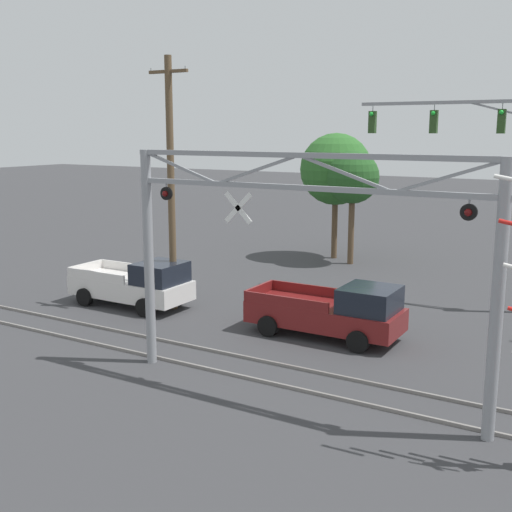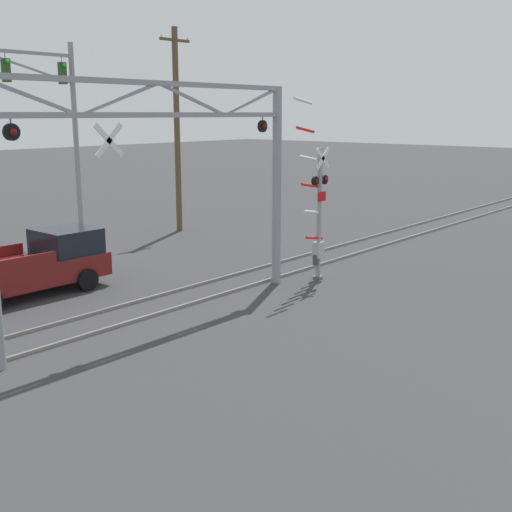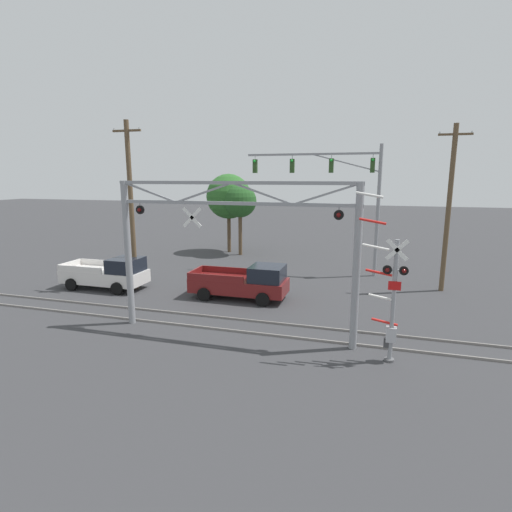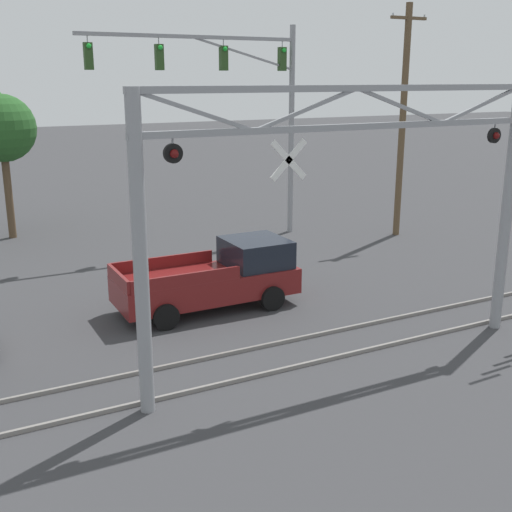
% 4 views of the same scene
% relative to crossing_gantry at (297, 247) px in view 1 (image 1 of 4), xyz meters
% --- Properties ---
extents(rail_track_near, '(80.00, 0.08, 0.10)m').
position_rel_crossing_gantry_xyz_m(rail_track_near, '(0.01, 0.28, -4.07)').
color(rail_track_near, gray).
rests_on(rail_track_near, ground_plane).
extents(rail_track_far, '(80.00, 0.08, 0.10)m').
position_rel_crossing_gantry_xyz_m(rail_track_far, '(0.01, 1.72, -4.07)').
color(rail_track_far, gray).
rests_on(rail_track_far, ground_plane).
extents(crossing_gantry, '(10.39, 0.31, 6.57)m').
position_rel_crossing_gantry_xyz_m(crossing_gantry, '(0.00, 0.00, 0.00)').
color(crossing_gantry, gray).
rests_on(crossing_gantry, ground_plane).
extents(pickup_truck_lead, '(5.41, 2.33, 1.96)m').
position_rel_crossing_gantry_xyz_m(pickup_truck_lead, '(-1.13, 5.11, -3.19)').
color(pickup_truck_lead, maroon).
rests_on(pickup_truck_lead, ground_plane).
extents(pickup_truck_following, '(5.14, 2.33, 1.96)m').
position_rel_crossing_gantry_xyz_m(pickup_truck_following, '(-9.73, 4.76, -3.19)').
color(pickup_truck_following, silver).
rests_on(pickup_truck_following, ground_plane).
extents(utility_pole_left, '(1.80, 0.28, 9.92)m').
position_rel_crossing_gantry_xyz_m(utility_pole_left, '(-8.22, 5.26, 0.99)').
color(utility_pole_left, brown).
rests_on(utility_pole_left, ground_plane).
extents(background_tree_beyond_span, '(2.82, 2.82, 6.11)m').
position_rel_crossing_gantry_xyz_m(background_tree_beyond_span, '(-5.46, 17.25, 0.53)').
color(background_tree_beyond_span, brown).
rests_on(background_tree_beyond_span, ground_plane).
extents(background_tree_far_left_verge, '(3.97, 3.97, 7.00)m').
position_rel_crossing_gantry_xyz_m(background_tree_far_left_verge, '(-6.88, 18.28, 0.88)').
color(background_tree_far_left_verge, brown).
rests_on(background_tree_far_left_verge, ground_plane).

